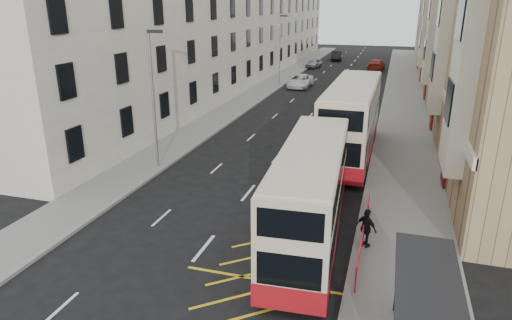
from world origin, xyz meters
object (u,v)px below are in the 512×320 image
(double_decker_front, at_px, (310,195))
(car_silver, at_px, (314,63))
(bus_shelter, at_px, (431,306))
(double_decker_rear, at_px, (352,120))
(car_dark, at_px, (337,56))
(car_red, at_px, (376,65))
(street_lamp_far, at_px, (280,46))
(pedestrian_far, at_px, (366,228))
(street_lamp_near, at_px, (154,93))
(white_van, at_px, (300,81))

(double_decker_front, height_order, car_silver, double_decker_front)
(bus_shelter, xyz_separation_m, double_decker_front, (-4.33, 6.23, -0.00))
(double_decker_rear, bearing_deg, car_dark, 98.97)
(car_silver, xyz_separation_m, car_red, (9.26, 0.45, 0.11))
(car_dark, bearing_deg, double_decker_front, -90.45)
(double_decker_rear, bearing_deg, car_red, 91.19)
(double_decker_rear, bearing_deg, car_silver, 103.84)
(car_silver, bearing_deg, street_lamp_far, -82.89)
(bus_shelter, xyz_separation_m, pedestrian_far, (-1.99, 6.22, -1.16))
(bus_shelter, xyz_separation_m, street_lamp_near, (-14.69, 12.39, 2.50))
(double_decker_front, relative_size, white_van, 2.00)
(street_lamp_near, bearing_deg, car_silver, 88.59)
(car_red, bearing_deg, street_lamp_near, 81.25)
(street_lamp_near, height_order, white_van, street_lamp_near)
(double_decker_front, bearing_deg, car_dark, 92.89)
(double_decker_front, bearing_deg, double_decker_rear, 84.22)
(bus_shelter, distance_m, street_lamp_near, 19.38)
(bus_shelter, relative_size, car_dark, 0.89)
(bus_shelter, distance_m, car_dark, 70.58)
(white_van, relative_size, car_dark, 1.11)
(bus_shelter, relative_size, car_silver, 1.07)
(double_decker_rear, xyz_separation_m, car_silver, (-9.68, 41.15, -1.77))
(car_dark, bearing_deg, car_red, -61.13)
(bus_shelter, relative_size, street_lamp_near, 0.53)
(bus_shelter, bearing_deg, double_decker_rear, 102.07)
(bus_shelter, bearing_deg, car_dark, 99.34)
(bus_shelter, bearing_deg, double_decker_front, 124.80)
(car_dark, bearing_deg, car_silver, -108.25)
(street_lamp_near, xyz_separation_m, car_silver, (1.15, 46.83, -3.96))
(bus_shelter, xyz_separation_m, car_dark, (-11.45, 69.63, -1.35))
(street_lamp_far, bearing_deg, car_dark, 83.20)
(car_silver, relative_size, car_dark, 0.82)
(double_decker_rear, height_order, car_red, double_decker_rear)
(street_lamp_near, height_order, car_red, street_lamp_near)
(street_lamp_far, distance_m, white_van, 4.67)
(street_lamp_near, relative_size, pedestrian_far, 4.86)
(bus_shelter, bearing_deg, street_lamp_far, 109.12)
(double_decker_front, bearing_deg, car_silver, 96.34)
(street_lamp_far, bearing_deg, car_red, 58.95)
(street_lamp_far, height_order, car_dark, street_lamp_far)
(car_silver, relative_size, car_red, 0.73)
(street_lamp_near, relative_size, car_red, 1.48)
(street_lamp_near, xyz_separation_m, car_dark, (3.25, 57.24, -3.84))
(pedestrian_far, bearing_deg, double_decker_rear, -47.15)
(car_dark, bearing_deg, bus_shelter, -87.52)
(bus_shelter, xyz_separation_m, car_red, (-4.29, 59.67, -1.35))
(double_decker_rear, bearing_deg, street_lamp_far, 114.61)
(pedestrian_far, bearing_deg, bus_shelter, 141.67)
(car_silver, height_order, car_red, car_red)
(street_lamp_near, bearing_deg, car_dark, 86.75)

